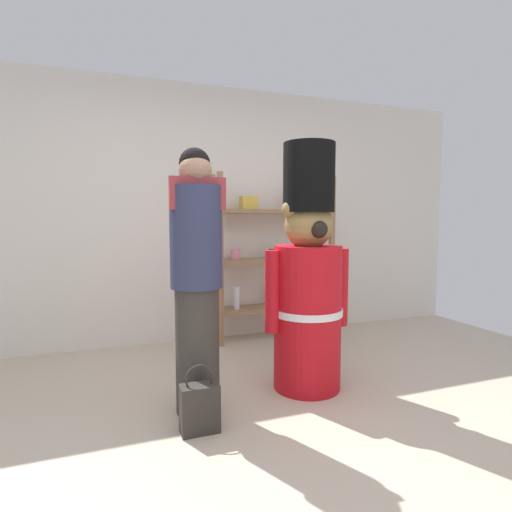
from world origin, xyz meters
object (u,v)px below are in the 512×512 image
object	(u,v)px
teddy_bear_guard	(308,282)
person_shopper	(197,277)
shopping_bag	(200,407)
merchandise_shelf	(274,255)

from	to	relation	value
teddy_bear_guard	person_shopper	xyz separation A→B (m)	(-0.84, -0.09, 0.09)
person_shopper	shopping_bag	bearing A→B (deg)	-100.23
merchandise_shelf	person_shopper	distance (m)	1.83
merchandise_shelf	shopping_bag	xyz separation A→B (m)	(-1.18, -1.71, -0.72)
teddy_bear_guard	shopping_bag	world-z (taller)	teddy_bear_guard
merchandise_shelf	teddy_bear_guard	bearing A→B (deg)	-102.22
merchandise_shelf	shopping_bag	distance (m)	2.20
merchandise_shelf	teddy_bear_guard	size ratio (longest dim) A/B	0.96
teddy_bear_guard	shopping_bag	size ratio (longest dim) A/B	4.37
teddy_bear_guard	shopping_bag	bearing A→B (deg)	-157.85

